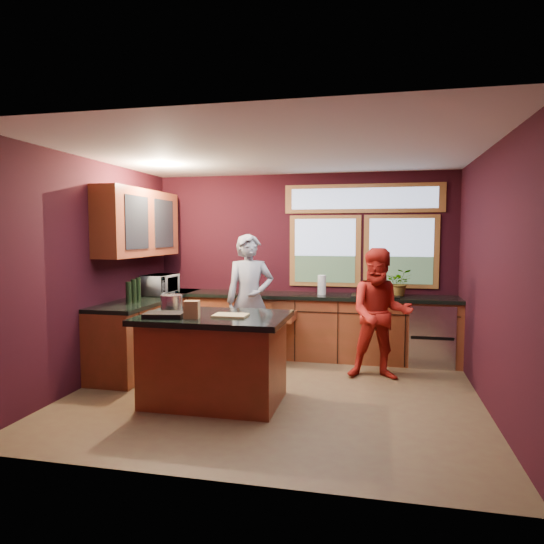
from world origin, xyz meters
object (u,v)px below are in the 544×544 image
(person_grey, at_px, (250,300))
(stock_pot, at_px, (172,303))
(person_red, at_px, (380,314))
(island, at_px, (214,358))
(cutting_board, at_px, (231,315))

(person_grey, distance_m, stock_pot, 1.45)
(person_grey, bearing_deg, stock_pot, -135.31)
(person_red, xyz_separation_m, stock_pot, (-2.28, -1.09, 0.22))
(island, bearing_deg, person_grey, 90.24)
(island, xyz_separation_m, stock_pot, (-0.55, 0.15, 0.56))
(island, xyz_separation_m, cutting_board, (0.20, -0.05, 0.48))
(person_red, height_order, cutting_board, person_red)
(stock_pot, bearing_deg, cutting_board, -14.93)
(person_grey, distance_m, person_red, 1.76)
(island, relative_size, stock_pot, 6.46)
(island, distance_m, cutting_board, 0.52)
(person_red, height_order, stock_pot, person_red)
(island, bearing_deg, stock_pot, 164.74)
(person_grey, height_order, person_red, person_grey)
(person_red, bearing_deg, cutting_board, -143.58)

